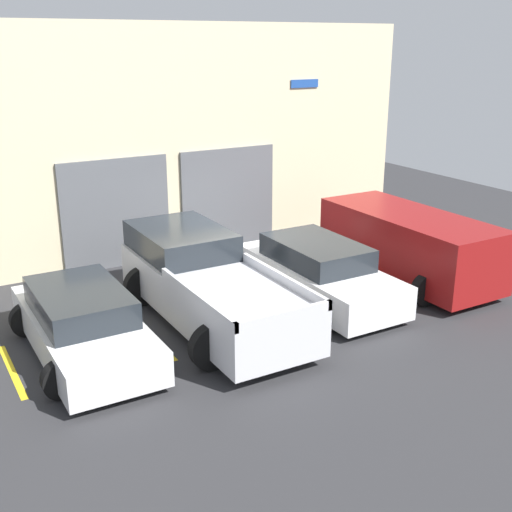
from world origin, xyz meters
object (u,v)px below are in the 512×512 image
object	(u,v)px
sedan_white	(318,272)
sedan_side	(408,244)
pickup_truck	(206,283)
van_right	(83,324)

from	to	relation	value
sedan_white	sedan_side	bearing A→B (deg)	-0.46
pickup_truck	sedan_white	distance (m)	2.65
pickup_truck	sedan_white	world-z (taller)	pickup_truck
pickup_truck	van_right	world-z (taller)	pickup_truck
pickup_truck	van_right	xyz separation A→B (m)	(-2.63, -0.25, -0.21)
pickup_truck	van_right	size ratio (longest dim) A/B	1.26
van_right	sedan_side	bearing A→B (deg)	-0.17
sedan_side	van_right	distance (m)	7.89
van_right	pickup_truck	bearing A→B (deg)	5.39
sedan_white	sedan_side	xyz separation A→B (m)	(2.63, -0.02, 0.26)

